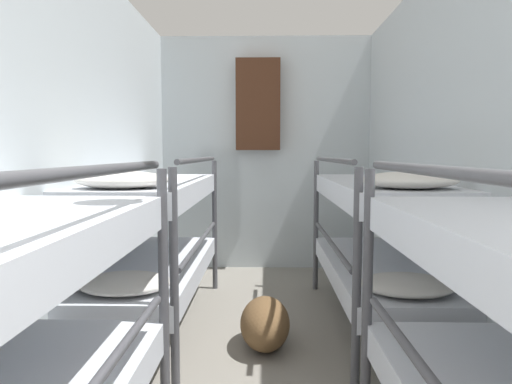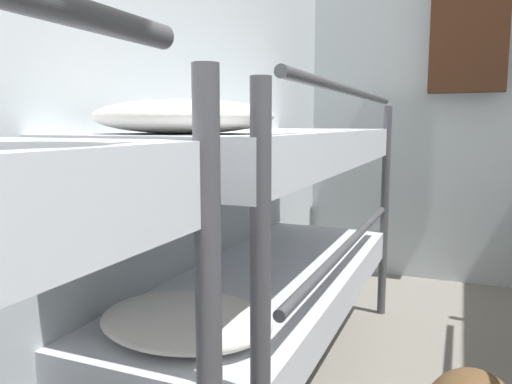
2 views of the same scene
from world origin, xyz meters
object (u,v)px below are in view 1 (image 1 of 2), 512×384
(duffel_bag, at_px, (264,323))
(bunk_stack_right_far, at_px, (378,232))
(bunk_stack_left_far, at_px, (153,231))
(hanging_coat, at_px, (258,105))

(duffel_bag, bearing_deg, bunk_stack_right_far, 19.41)
(bunk_stack_left_far, height_order, duffel_bag, bunk_stack_left_far)
(duffel_bag, bearing_deg, hanging_coat, 92.14)
(duffel_bag, xyz_separation_m, hanging_coat, (-0.07, 1.86, 1.53))
(bunk_stack_right_far, relative_size, duffel_bag, 3.67)
(bunk_stack_left_far, bearing_deg, duffel_bag, -19.59)
(bunk_stack_right_far, bearing_deg, duffel_bag, -160.59)
(bunk_stack_right_far, bearing_deg, hanging_coat, 117.28)
(hanging_coat, bearing_deg, bunk_stack_right_far, -62.72)
(bunk_stack_right_far, distance_m, duffel_bag, 0.96)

